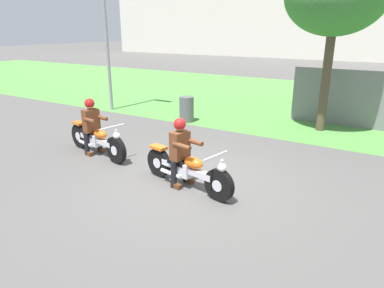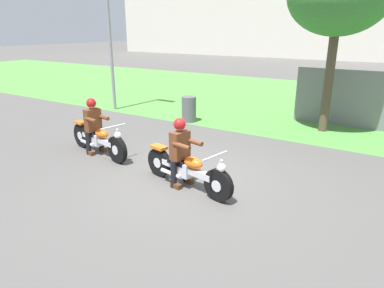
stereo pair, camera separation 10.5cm
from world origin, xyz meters
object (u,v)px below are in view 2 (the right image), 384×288
object	(u,v)px
motorcycle_follow	(98,139)
trash_can	(189,109)
rider_follow	(93,122)
streetlight_pole	(110,4)
motorcycle_lead	(187,169)
rider_lead	(181,147)

from	to	relation	value
motorcycle_follow	trash_can	world-z (taller)	motorcycle_follow
rider_follow	streetlight_pole	distance (m)	5.79
motorcycle_lead	motorcycle_follow	world-z (taller)	motorcycle_follow
motorcycle_lead	streetlight_pole	xyz separation A→B (m)	(-6.12, 4.34, 3.44)
motorcycle_follow	trash_can	xyz separation A→B (m)	(0.14, 3.92, 0.03)
streetlight_pole	rider_lead	bearing A→B (deg)	-35.87
rider_follow	rider_lead	bearing A→B (deg)	3.53
motorcycle_lead	motorcycle_follow	xyz separation A→B (m)	(-2.90, 0.41, 0.01)
motorcycle_lead	motorcycle_follow	bearing A→B (deg)	-176.47
rider_lead	trash_can	distance (m)	5.02
motorcycle_follow	rider_follow	size ratio (longest dim) A/B	1.60
streetlight_pole	trash_can	xyz separation A→B (m)	(3.36, -0.01, -3.40)
rider_lead	streetlight_pole	xyz separation A→B (m)	(-5.95, 4.30, 3.02)
rider_follow	trash_can	xyz separation A→B (m)	(0.31, 3.88, -0.39)
streetlight_pole	motorcycle_follow	bearing A→B (deg)	-50.70
motorcycle_lead	rider_lead	distance (m)	0.46
motorcycle_follow	streetlight_pole	xyz separation A→B (m)	(-3.22, 3.93, 3.43)
rider_lead	motorcycle_follow	bearing A→B (deg)	-176.20
rider_lead	streetlight_pole	distance (m)	7.94
motorcycle_lead	trash_can	world-z (taller)	motorcycle_lead
motorcycle_follow	streetlight_pole	size ratio (longest dim) A/B	0.36
rider_lead	rider_follow	distance (m)	2.92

